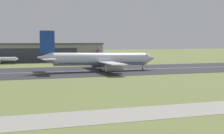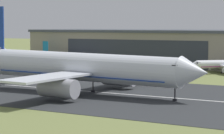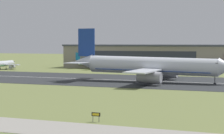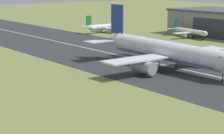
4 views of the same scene
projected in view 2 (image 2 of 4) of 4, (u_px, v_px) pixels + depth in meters
The scene contains 5 objects.
runway_strip at pixel (76, 90), 114.42m from camera, with size 510.21×50.01×0.06m, color #2B2D30.
runway_centreline at pixel (76, 90), 114.41m from camera, with size 459.19×0.70×0.01m, color silver.
hangar_building at pixel (154, 47), 190.55m from camera, with size 89.66×32.48×12.38m.
airplane_landing at pixel (81, 68), 108.63m from camera, with size 55.88×46.13×18.30m.
airplane_parked_centre at pixel (67, 57), 184.28m from camera, with size 25.87×18.92×8.29m.
Camera 2 is at (65.55, 10.97, 14.23)m, focal length 85.00 mm.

